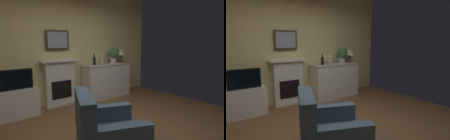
% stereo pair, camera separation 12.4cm
% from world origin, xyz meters
% --- Properties ---
extents(ground_plane, '(5.43, 4.52, 0.10)m').
position_xyz_m(ground_plane, '(0.00, 0.00, -0.05)').
color(ground_plane, brown).
rests_on(ground_plane, ground).
extents(wall_rear, '(5.43, 0.06, 2.84)m').
position_xyz_m(wall_rear, '(0.00, 2.23, 1.42)').
color(wall_rear, '#EAD68C').
rests_on(wall_rear, ground_plane).
extents(fireplace_unit, '(0.87, 0.30, 1.10)m').
position_xyz_m(fireplace_unit, '(-0.21, 2.10, 0.55)').
color(fireplace_unit, white).
rests_on(fireplace_unit, ground_plane).
extents(framed_picture, '(0.55, 0.04, 0.45)m').
position_xyz_m(framed_picture, '(-0.21, 2.15, 1.55)').
color(framed_picture, '#473323').
extents(sideboard_cabinet, '(1.36, 0.49, 0.92)m').
position_xyz_m(sideboard_cabinet, '(1.05, 1.92, 0.46)').
color(sideboard_cabinet, white).
rests_on(sideboard_cabinet, ground_plane).
extents(table_lamp, '(0.26, 0.26, 0.40)m').
position_xyz_m(table_lamp, '(1.56, 1.93, 1.20)').
color(table_lamp, '#4C4742').
rests_on(table_lamp, sideboard_cabinet).
extents(wine_bottle, '(0.08, 0.08, 0.29)m').
position_xyz_m(wine_bottle, '(0.65, 1.93, 1.03)').
color(wine_bottle, black).
rests_on(wine_bottle, sideboard_cabinet).
extents(wine_glass_left, '(0.07, 0.07, 0.16)m').
position_xyz_m(wine_glass_left, '(0.98, 1.94, 1.04)').
color(wine_glass_left, silver).
rests_on(wine_glass_left, sideboard_cabinet).
extents(wine_glass_center, '(0.07, 0.07, 0.16)m').
position_xyz_m(wine_glass_center, '(1.09, 1.92, 1.04)').
color(wine_glass_center, silver).
rests_on(wine_glass_center, sideboard_cabinet).
extents(wine_glass_right, '(0.07, 0.07, 0.16)m').
position_xyz_m(wine_glass_right, '(1.20, 1.95, 1.04)').
color(wine_glass_right, silver).
rests_on(wine_glass_right, sideboard_cabinet).
extents(vase_decorative, '(0.11, 0.11, 0.28)m').
position_xyz_m(vase_decorative, '(0.85, 1.88, 1.06)').
color(vase_decorative, beige).
rests_on(vase_decorative, sideboard_cabinet).
extents(tv_cabinet, '(0.75, 0.42, 0.58)m').
position_xyz_m(tv_cabinet, '(-1.19, 1.94, 0.29)').
color(tv_cabinet, white).
rests_on(tv_cabinet, ground_plane).
extents(tv_set, '(0.62, 0.07, 0.40)m').
position_xyz_m(tv_set, '(-1.19, 1.92, 0.78)').
color(tv_set, black).
rests_on(tv_set, tv_cabinet).
extents(potted_plant_small, '(0.30, 0.30, 0.43)m').
position_xyz_m(potted_plant_small, '(1.33, 1.97, 1.18)').
color(potted_plant_small, beige).
rests_on(potted_plant_small, sideboard_cabinet).
extents(armchair, '(1.04, 1.01, 0.92)m').
position_xyz_m(armchair, '(-0.65, -0.33, 0.38)').
color(armchair, '#3F596B').
rests_on(armchair, ground_plane).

